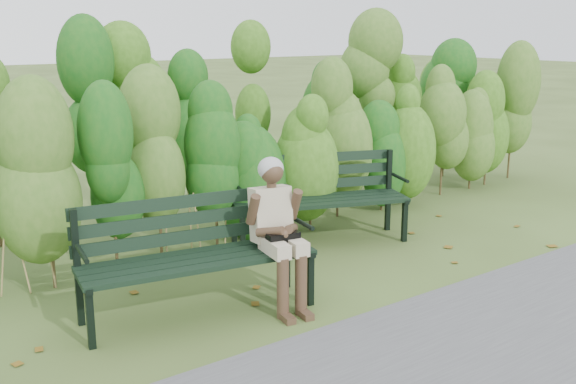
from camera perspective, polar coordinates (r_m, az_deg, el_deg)
ground at (r=6.38m, az=1.88°, el=-7.17°), size 80.00×80.00×0.00m
footpath at (r=4.99m, az=18.17°, el=-14.06°), size 60.00×2.50×0.01m
hedge_band at (r=7.58m, az=-6.82°, el=5.93°), size 11.04×1.67×2.42m
leaf_litter at (r=6.03m, az=2.11°, el=-8.39°), size 5.14×2.24×0.01m
bench_left at (r=5.52m, az=-7.99°, el=-4.57°), size 1.96×0.93×0.94m
bench_right at (r=7.31m, az=2.48°, el=0.11°), size 1.97×1.23×0.94m
seated_woman at (r=5.54m, az=-0.92°, el=-2.59°), size 0.49×0.72×1.24m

